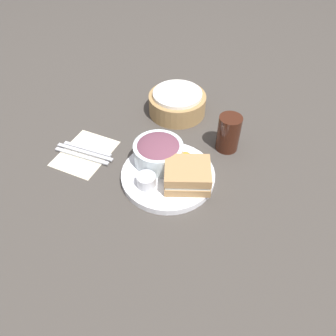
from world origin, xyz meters
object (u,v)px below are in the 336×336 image
Objects in this scene: salad_bowl at (158,151)px; dressing_cup at (146,181)px; plate at (168,175)px; bread_basket at (177,103)px; fork at (82,156)px; knife at (85,152)px; drink_glass at (229,133)px; sandwich at (187,175)px; spoon at (88,148)px.

dressing_cup is at bearing -83.52° from salad_bowl.
bread_basket is (-0.10, 0.29, 0.03)m from plate.
plate is at bearing -176.17° from fork.
salad_bowl is at bearing -170.93° from knife.
fork is (-0.23, 0.03, -0.03)m from dressing_cup.
drink_glass is at bearing -154.80° from knife.
salad_bowl reaches higher than fork.
sandwich is 0.84× the size of fork.
drink_glass is at bearing 59.76° from plate.
drink_glass is (0.16, 0.16, 0.00)m from salad_bowl.
drink_glass is 0.71× the size of spoon.
fork is at bearing -173.09° from plate.
salad_bowl is 0.87× the size of spoon.
knife is (-0.17, -0.31, -0.03)m from bread_basket.
knife is at bearing -167.85° from salad_bowl.
sandwich is 1.07× the size of salad_bowl.
knife is (-0.33, -0.00, -0.04)m from sandwich.
spoon is at bearing 179.25° from plate.
sandwich reaches higher than knife.
salad_bowl is 0.22m from drink_glass.
dressing_cup reaches higher than plate.
plate is at bearing -120.24° from drink_glass.
spoon is at bearing 177.45° from sandwich.
salad_bowl reaches higher than plate.
fork and spoon have the same top height.
sandwich is 0.34m from bread_basket.
salad_bowl is at bearing 143.19° from plate.
spoon is at bearing -90.00° from knife.
bread_basket reaches higher than knife.
fork is at bearing -163.46° from salad_bowl.
drink_glass is (0.14, 0.25, 0.02)m from dressing_cup.
sandwich is at bearing -10.37° from plate.
fork is 0.04m from spoon.
spoon is (-0.17, -0.29, -0.03)m from bread_basket.
plate is 1.86× the size of salad_bowl.
plate is 1.46× the size of fork.
dressing_cup is (-0.10, -0.05, -0.01)m from sandwich.
plate is 0.27m from spoon.
knife is 1.17× the size of spoon.
drink_glass is 0.43m from spoon.
sandwich is 0.33m from knife.
salad_bowl is 0.23m from knife.
sandwich reaches higher than dressing_cup.
spoon is at bearing -153.92° from drink_glass.
bread_basket is at bearing -120.40° from fork.
fork is (-0.17, -0.33, -0.03)m from bread_basket.
plate is at bearing 176.17° from spoon.
drink_glass is (0.11, 0.19, 0.05)m from plate.
sandwich is 0.78× the size of bread_basket.
drink_glass is at bearing 76.20° from sandwich.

